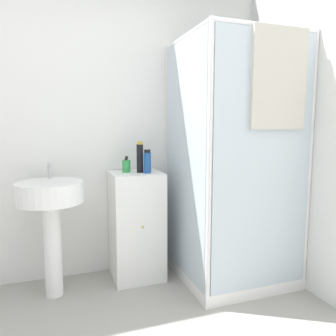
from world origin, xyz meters
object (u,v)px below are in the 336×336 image
at_px(shampoo_bottle_tall_black, 140,157).
at_px(soap_dispenser, 126,166).
at_px(sink, 51,207).
at_px(shampoo_bottle_blue, 147,162).

bearing_deg(shampoo_bottle_tall_black, soap_dispenser, 158.52).
bearing_deg(soap_dispenser, shampoo_bottle_tall_black, -21.48).
xyz_separation_m(sink, shampoo_bottle_blue, (0.73, 0.02, 0.30)).
relative_size(shampoo_bottle_tall_black, shampoo_bottle_blue, 1.34).
xyz_separation_m(soap_dispenser, shampoo_bottle_blue, (0.15, -0.09, 0.04)).
distance_m(sink, shampoo_bottle_blue, 0.79).
height_order(soap_dispenser, shampoo_bottle_blue, shampoo_bottle_blue).
bearing_deg(sink, shampoo_bottle_tall_black, 6.28).
bearing_deg(shampoo_bottle_blue, shampoo_bottle_tall_black, 130.57).
height_order(soap_dispenser, shampoo_bottle_tall_black, shampoo_bottle_tall_black).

